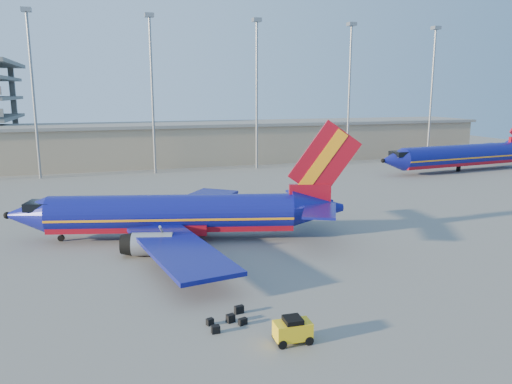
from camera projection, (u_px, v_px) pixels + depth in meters
ground at (253, 237)px, 52.22m from camera, size 220.00×220.00×0.00m
terminal_building at (218, 142)px, 108.54m from camera, size 122.00×16.00×8.50m
light_mast_row at (206, 78)px, 93.23m from camera, size 101.60×1.60×28.65m
aircraft_main at (180, 215)px, 51.08m from camera, size 35.47×33.69×12.23m
aircraft_second at (463, 155)px, 95.46m from camera, size 39.22×15.21×13.29m
baggage_tug at (293, 330)px, 30.18m from camera, size 2.29×1.42×1.62m
luggage_pile at (229, 319)px, 32.83m from camera, size 2.90×2.73×0.54m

